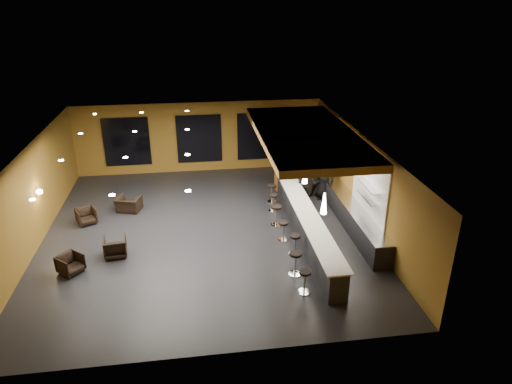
{
  "coord_description": "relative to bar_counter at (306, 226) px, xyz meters",
  "views": [
    {
      "loc": [
        -0.26,
        -15.43,
        8.44
      ],
      "look_at": [
        2.0,
        0.5,
        1.3
      ],
      "focal_mm": 32.0,
      "sensor_mm": 36.0,
      "label": 1
    }
  ],
  "objects": [
    {
      "name": "bar_stool_0",
      "position": [
        -0.85,
        -3.28,
        -0.01
      ],
      "size": [
        0.39,
        0.39,
        0.76
      ],
      "rotation": [
        0.0,
        0.0,
        0.33
      ],
      "color": "silver",
      "rests_on": "floor"
    },
    {
      "name": "wall_sconce",
      "position": [
        -9.53,
        1.5,
        1.3
      ],
      "size": [
        0.22,
        0.22,
        0.22
      ],
      "primitive_type": "sphere",
      "color": "#FFE5B2",
      "rests_on": "wall_left"
    },
    {
      "name": "armchair_a",
      "position": [
        -8.11,
        -1.16,
        -0.18
      ],
      "size": [
        0.99,
        0.98,
        0.64
      ],
      "primitive_type": "imported",
      "rotation": [
        0.0,
        0.0,
        0.85
      ],
      "color": "black",
      "rests_on": "floor"
    },
    {
      "name": "armchair_d",
      "position": [
        -6.75,
        3.23,
        -0.19
      ],
      "size": [
        1.15,
        1.07,
        0.62
      ],
      "primitive_type": "imported",
      "rotation": [
        0.0,
        0.0,
        2.86
      ],
      "color": "black",
      "rests_on": "floor"
    },
    {
      "name": "ceiling",
      "position": [
        -3.65,
        1.0,
        3.05
      ],
      "size": [
        12.0,
        13.0,
        0.1
      ],
      "primitive_type": "cube",
      "color": "black"
    },
    {
      "name": "wall_shelf_upper",
      "position": [
        2.17,
        -0.2,
        1.55
      ],
      "size": [
        0.3,
        1.5,
        0.03
      ],
      "primitive_type": "cube",
      "color": "silver",
      "rests_on": "wall_right"
    },
    {
      "name": "wall_right",
      "position": [
        2.4,
        1.0,
        1.25
      ],
      "size": [
        0.1,
        13.0,
        3.5
      ],
      "primitive_type": "cube",
      "color": "brown",
      "rests_on": "floor"
    },
    {
      "name": "staff_c",
      "position": [
        1.6,
        3.32,
        0.44
      ],
      "size": [
        1.05,
        0.83,
        1.88
      ],
      "primitive_type": "imported",
      "rotation": [
        0.0,
        0.0,
        -0.29
      ],
      "color": "black",
      "rests_on": "floor"
    },
    {
      "name": "prep_counter",
      "position": [
        2.0,
        0.5,
        -0.07
      ],
      "size": [
        0.7,
        6.0,
        0.86
      ],
      "primitive_type": "cube",
      "color": "black",
      "rests_on": "floor"
    },
    {
      "name": "bar_top",
      "position": [
        0.0,
        0.0,
        0.52
      ],
      "size": [
        0.78,
        8.1,
        0.05
      ],
      "primitive_type": "cube",
      "color": "silver",
      "rests_on": "bar_counter"
    },
    {
      "name": "window_left",
      "position": [
        -7.15,
        7.44,
        1.2
      ],
      "size": [
        2.2,
        0.06,
        2.4
      ],
      "primitive_type": "cube",
      "color": "black",
      "rests_on": "wall_back"
    },
    {
      "name": "pendant_0",
      "position": [
        0.0,
        -2.0,
        1.85
      ],
      "size": [
        0.2,
        0.2,
        0.7
      ],
      "primitive_type": "cone",
      "color": "white",
      "rests_on": "wood_soffit"
    },
    {
      "name": "bar_stool_1",
      "position": [
        -0.92,
        -2.3,
        0.02
      ],
      "size": [
        0.41,
        0.41,
        0.81
      ],
      "rotation": [
        0.0,
        0.0,
        0.41
      ],
      "color": "silver",
      "rests_on": "floor"
    },
    {
      "name": "column",
      "position": [
        0.0,
        4.6,
        1.25
      ],
      "size": [
        0.6,
        0.6,
        3.5
      ],
      "primitive_type": "cube",
      "color": "brown",
      "rests_on": "floor"
    },
    {
      "name": "window_right",
      "position": [
        -0.65,
        7.44,
        1.2
      ],
      "size": [
        2.2,
        0.06,
        2.4
      ],
      "primitive_type": "cube",
      "color": "black",
      "rests_on": "wall_back"
    },
    {
      "name": "wall_front",
      "position": [
        -3.65,
        -5.55,
        1.25
      ],
      "size": [
        12.0,
        0.1,
        3.5
      ],
      "primitive_type": "cube",
      "color": "brown",
      "rests_on": "floor"
    },
    {
      "name": "tile_backsplash",
      "position": [
        2.31,
        0.0,
        1.5
      ],
      "size": [
        0.06,
        3.2,
        2.4
      ],
      "primitive_type": "cube",
      "color": "white",
      "rests_on": "wall_right"
    },
    {
      "name": "wall_left",
      "position": [
        -9.7,
        1.0,
        1.25
      ],
      "size": [
        0.1,
        13.0,
        3.5
      ],
      "primitive_type": "cube",
      "color": "brown",
      "rests_on": "floor"
    },
    {
      "name": "bar_stool_2",
      "position": [
        -0.67,
        -1.1,
        -0.01
      ],
      "size": [
        0.39,
        0.39,
        0.76
      ],
      "rotation": [
        0.0,
        0.0,
        0.18
      ],
      "color": "silver",
      "rests_on": "floor"
    },
    {
      "name": "bar_stool_5",
      "position": [
        -0.81,
        2.35,
        -0.02
      ],
      "size": [
        0.38,
        0.38,
        0.76
      ],
      "rotation": [
        0.0,
        0.0,
        0.05
      ],
      "color": "silver",
      "rests_on": "floor"
    },
    {
      "name": "pendant_1",
      "position": [
        0.0,
        0.5,
        1.85
      ],
      "size": [
        0.2,
        0.2,
        0.7
      ],
      "primitive_type": "cone",
      "color": "white",
      "rests_on": "wood_soffit"
    },
    {
      "name": "prep_top",
      "position": [
        2.0,
        0.5,
        0.39
      ],
      "size": [
        0.72,
        6.0,
        0.03
      ],
      "primitive_type": "cube",
      "color": "silver",
      "rests_on": "prep_counter"
    },
    {
      "name": "pendant_2",
      "position": [
        0.0,
        3.0,
        1.85
      ],
      "size": [
        0.2,
        0.2,
        0.7
      ],
      "primitive_type": "cone",
      "color": "white",
      "rests_on": "wood_soffit"
    },
    {
      "name": "window_center",
      "position": [
        -3.65,
        7.44,
        1.2
      ],
      "size": [
        2.2,
        0.06,
        2.4
      ],
      "primitive_type": "cube",
      "color": "black",
      "rests_on": "wall_back"
    },
    {
      "name": "staff_b",
      "position": [
        1.38,
        3.38,
        0.35
      ],
      "size": [
        1.01,
        0.91,
        1.7
      ],
      "primitive_type": "imported",
      "rotation": [
        0.0,
        0.0,
        -0.39
      ],
      "color": "black",
      "rests_on": "floor"
    },
    {
      "name": "bar_stool_3",
      "position": [
        -0.87,
        -0.05,
        -0.03
      ],
      "size": [
        0.37,
        0.37,
        0.74
      ],
      "rotation": [
        0.0,
        0.0,
        -0.1
      ],
      "color": "silver",
      "rests_on": "floor"
    },
    {
      "name": "armchair_b",
      "position": [
        -6.81,
        -0.3,
        -0.15
      ],
      "size": [
        0.83,
        0.85,
        0.69
      ],
      "primitive_type": "imported",
      "rotation": [
        0.0,
        0.0,
        3.26
      ],
      "color": "black",
      "rests_on": "floor"
    },
    {
      "name": "staff_a",
      "position": [
        0.54,
        2.72,
        0.31
      ],
      "size": [
        0.64,
        0.47,
        1.61
      ],
      "primitive_type": "imported",
      "rotation": [
        0.0,
        0.0,
        0.15
      ],
      "color": "black",
      "rests_on": "floor"
    },
    {
      "name": "bar_stool_4",
      "position": [
        -0.91,
        1.09,
        0.04
      ],
      "size": [
        0.43,
        0.43,
        0.84
      ],
      "rotation": [
        0.0,
        0.0,
        -0.36
      ],
      "color": "silver",
      "rests_on": "floor"
    },
    {
      "name": "wall_shelf_lower",
      "position": [
        2.17,
        -0.2,
        1.1
      ],
      "size": [
        0.3,
        1.5,
        0.03
      ],
      "primitive_type": "cube",
      "color": "silver",
      "rests_on": "wall_right"
    },
    {
      "name": "wood_soffit",
      "position": [
        0.35,
        2.0,
        2.86
      ],
      "size": [
        3.6,
        8.0,
        0.28
      ],
      "primitive_type": "cube",
      "color": "olive",
      "rests_on": "ceiling"
    },
    {
      "name": "wall_back",
      "position": [
        -3.65,
        7.55,
        1.25
      ],
      "size": [
        12.0,
        0.1,
        3.5
      ],
      "primitive_type": "cube",
      "color": "brown",
      "rests_on": "floor"
    },
    {
      "name": "bar_stool_6",
      "position": [
        -0.7,
        3.26,
        0.0
      ],
      "size": [
        0.4,
        0.4,
        0.78
      ],
      "rotation": [
        0.0,
        0.0,
        -0.18
      ],
      "color": "silver",
      "rests_on": "floor"
    },
    {
      "name": "armchair_c",
      "position": [
        -8.28,
        2.32,
        -0.18
      ],
      "size": [
        0.93,
        0.94,
        0.64
      ],
      "primitive_type": "imported",
      "rotation": [
        0.0,
        0.0,
        0.46
      ],
      "color": "black",
      "rests_on": "floor"
    },
    {
      "name": "bar_counter",
      "position": [
        0.0,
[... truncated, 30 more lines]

